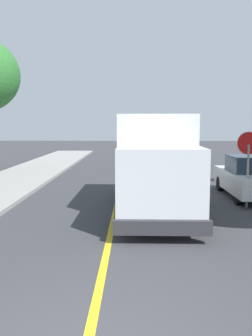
% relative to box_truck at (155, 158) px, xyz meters
% --- Properties ---
extents(centre_line_yellow, '(0.16, 56.00, 0.01)m').
position_rel_box_truck_xyz_m(centre_line_yellow, '(-1.34, 1.71, -1.76)').
color(centre_line_yellow, gold).
rests_on(centre_line_yellow, ground).
extents(box_truck, '(2.46, 7.20, 3.20)m').
position_rel_box_truck_xyz_m(box_truck, '(0.00, 0.00, 0.00)').
color(box_truck, silver).
rests_on(box_truck, ground).
extents(parked_car_near, '(1.99, 4.47, 1.67)m').
position_rel_box_truck_xyz_m(parked_car_near, '(0.84, 5.84, -0.97)').
color(parked_car_near, silver).
rests_on(parked_car_near, ground).
extents(parked_car_mid, '(1.83, 4.41, 1.67)m').
position_rel_box_truck_xyz_m(parked_car_mid, '(0.63, 12.21, -0.97)').
color(parked_car_mid, '#B7B7BC').
rests_on(parked_car_mid, ground).
extents(parked_car_far, '(1.85, 4.42, 1.67)m').
position_rel_box_truck_xyz_m(parked_car_far, '(0.91, 18.83, -0.97)').
color(parked_car_far, '#2D4793').
rests_on(parked_car_far, ground).
extents(parked_car_furthest, '(1.88, 4.43, 1.67)m').
position_rel_box_truck_xyz_m(parked_car_furthest, '(0.35, 24.44, -0.97)').
color(parked_car_furthest, maroon).
rests_on(parked_car_furthest, ground).
extents(parked_van_across, '(1.82, 4.41, 1.67)m').
position_rel_box_truck_xyz_m(parked_van_across, '(3.86, 2.08, -0.97)').
color(parked_van_across, silver).
rests_on(parked_van_across, ground).
extents(stop_sign, '(0.80, 0.10, 2.65)m').
position_rel_box_truck_xyz_m(stop_sign, '(3.23, 0.27, 0.09)').
color(stop_sign, gray).
rests_on(stop_sign, ground).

